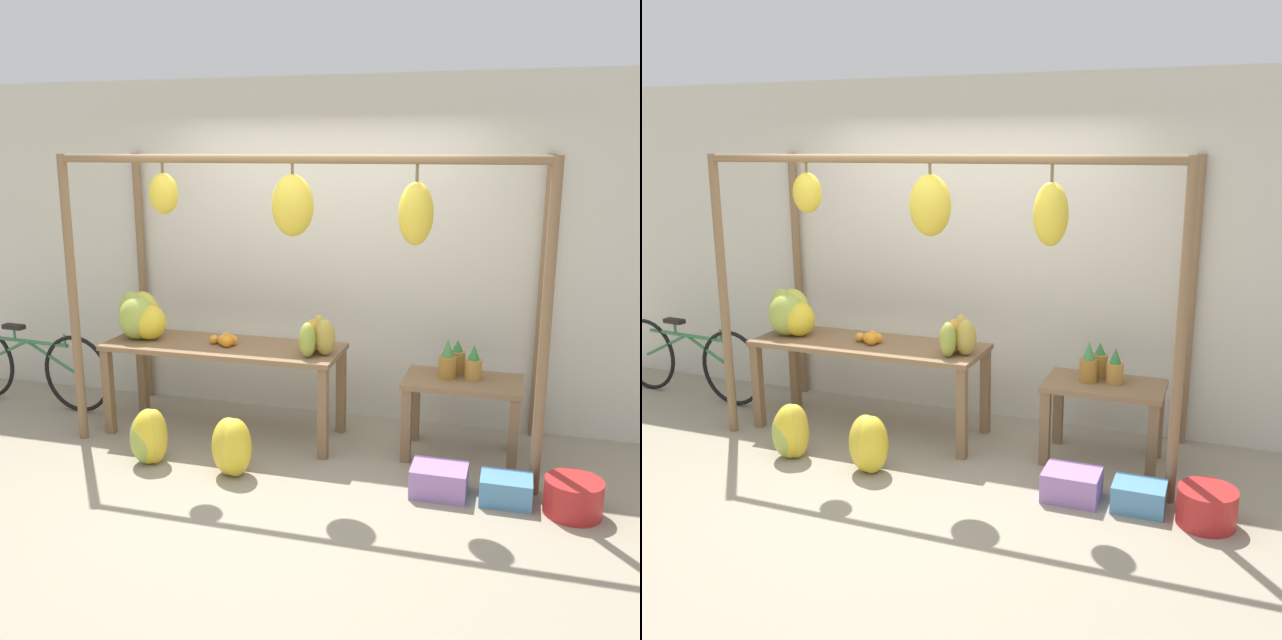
# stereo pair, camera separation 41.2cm
# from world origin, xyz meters

# --- Properties ---
(ground_plane) EXTENTS (20.00, 20.00, 0.00)m
(ground_plane) POSITION_xyz_m (0.00, 0.00, 0.00)
(ground_plane) COLOR gray
(shop_wall_back) EXTENTS (8.00, 0.08, 2.80)m
(shop_wall_back) POSITION_xyz_m (0.00, 1.49, 1.40)
(shop_wall_back) COLOR beige
(shop_wall_back) RESTS_ON ground_plane
(stall_awning) EXTENTS (3.50, 1.20, 2.20)m
(stall_awning) POSITION_xyz_m (0.06, 0.56, 1.61)
(stall_awning) COLOR brown
(stall_awning) RESTS_ON ground_plane
(display_table_main) EXTENTS (1.88, 0.63, 0.74)m
(display_table_main) POSITION_xyz_m (-0.67, 0.78, 0.63)
(display_table_main) COLOR brown
(display_table_main) RESTS_ON ground_plane
(display_table_side) EXTENTS (0.85, 0.52, 0.60)m
(display_table_side) POSITION_xyz_m (1.19, 0.84, 0.46)
(display_table_side) COLOR brown
(display_table_side) RESTS_ON ground_plane
(banana_pile_on_table) EXTENTS (0.48, 0.46, 0.38)m
(banana_pile_on_table) POSITION_xyz_m (-1.39, 0.78, 0.91)
(banana_pile_on_table) COLOR yellow
(banana_pile_on_table) RESTS_ON display_table_main
(orange_pile) EXTENTS (0.24, 0.23, 0.09)m
(orange_pile) POSITION_xyz_m (-0.65, 0.77, 0.78)
(orange_pile) COLOR orange
(orange_pile) RESTS_ON display_table_main
(pineapple_cluster) EXTENTS (0.31, 0.25, 0.30)m
(pineapple_cluster) POSITION_xyz_m (1.14, 0.89, 0.71)
(pineapple_cluster) COLOR #B27F38
(pineapple_cluster) RESTS_ON display_table_side
(banana_pile_ground_left) EXTENTS (0.34, 0.34, 0.42)m
(banana_pile_ground_left) POSITION_xyz_m (-0.98, 0.10, 0.19)
(banana_pile_ground_left) COLOR gold
(banana_pile_ground_left) RESTS_ON ground_plane
(banana_pile_ground_right) EXTENTS (0.36, 0.36, 0.42)m
(banana_pile_ground_right) POSITION_xyz_m (-0.32, 0.07, 0.21)
(banana_pile_ground_right) COLOR yellow
(banana_pile_ground_right) RESTS_ON ground_plane
(fruit_crate_white) EXTENTS (0.37, 0.28, 0.20)m
(fruit_crate_white) POSITION_xyz_m (1.11, 0.19, 0.10)
(fruit_crate_white) COLOR #9970B7
(fruit_crate_white) RESTS_ON ground_plane
(blue_bucket) EXTENTS (0.36, 0.36, 0.23)m
(blue_bucket) POSITION_xyz_m (1.95, 0.15, 0.12)
(blue_bucket) COLOR #AD2323
(blue_bucket) RESTS_ON ground_plane
(parked_bicycle) EXTENTS (1.72, 0.18, 0.73)m
(parked_bicycle) POSITION_xyz_m (-2.61, 0.90, 0.36)
(parked_bicycle) COLOR black
(parked_bicycle) RESTS_ON ground_plane
(papaya_pile) EXTENTS (0.28, 0.39, 0.28)m
(papaya_pile) POSITION_xyz_m (0.10, 0.73, 0.87)
(papaya_pile) COLOR gold
(papaya_pile) RESTS_ON display_table_main
(fruit_crate_purple) EXTENTS (0.33, 0.26, 0.18)m
(fruit_crate_purple) POSITION_xyz_m (1.54, 0.19, 0.09)
(fruit_crate_purple) COLOR #4C84B2
(fruit_crate_purple) RESTS_ON ground_plane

